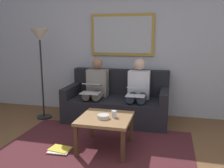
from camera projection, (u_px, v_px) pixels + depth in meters
wall_rear at (123, 48)px, 4.76m from camera, size 6.00×0.12×2.60m
area_rug at (97, 149)px, 3.35m from camera, size 2.60×1.80×0.01m
couch at (117, 103)px, 4.49m from camera, size 1.84×0.90×0.90m
framed_mirror at (122, 35)px, 4.62m from camera, size 1.22×0.05×0.78m
coffee_table at (105, 121)px, 3.29m from camera, size 0.69×0.69×0.45m
cup at (114, 114)px, 3.27m from camera, size 0.07×0.07×0.09m
bowl at (103, 117)px, 3.22m from camera, size 0.16×0.16×0.05m
person_left at (138, 89)px, 4.28m from camera, size 0.38×0.58×1.14m
laptop_white at (136, 91)px, 4.04m from camera, size 0.31×0.33×0.14m
person_right at (96, 87)px, 4.46m from camera, size 0.38×0.58×1.14m
laptop_silver at (92, 88)px, 4.23m from camera, size 0.33×0.38×0.16m
magazine_stack at (59, 150)px, 3.27m from camera, size 0.32×0.27×0.03m
standing_lamp at (40, 45)px, 4.35m from camera, size 0.32×0.32×1.66m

